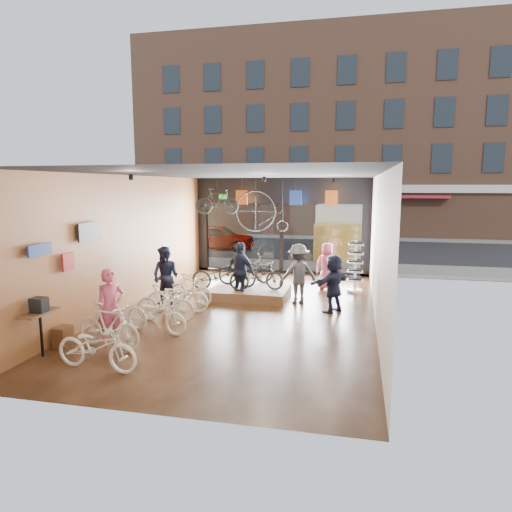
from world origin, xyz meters
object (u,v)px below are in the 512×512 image
(display_platform, at_px, (250,293))
(floor_bike_2, at_px, (156,315))
(floor_bike_3, at_px, (165,303))
(hung_bike, at_px, (217,201))
(customer_1, at_px, (166,277))
(penny_farthing, at_px, (264,213))
(box_truck, at_px, (339,230))
(floor_bike_4, at_px, (178,296))
(display_bike_right, at_px, (246,269))
(customer_5, at_px, (333,283))
(floor_bike_5, at_px, (191,289))
(floor_bike_0, at_px, (97,347))
(floor_bike_1, at_px, (109,326))
(customer_3, at_px, (298,274))
(customer_2, at_px, (241,272))
(display_bike_left, at_px, (220,275))
(display_bike_mid, at_px, (261,275))
(street_car, at_px, (218,237))
(customer_0, at_px, (111,307))
(sunglasses_rack, at_px, (355,267))
(customer_4, at_px, (327,266))

(display_platform, bearing_deg, floor_bike_2, -109.46)
(floor_bike_3, height_order, hung_bike, hung_bike)
(customer_1, xyz_separation_m, penny_farthing, (1.95, 4.67, 1.62))
(box_truck, relative_size, floor_bike_4, 3.76)
(display_bike_right, bearing_deg, customer_5, -144.68)
(floor_bike_4, relative_size, floor_bike_5, 1.15)
(floor_bike_0, bearing_deg, floor_bike_5, 5.72)
(floor_bike_1, xyz_separation_m, customer_3, (3.49, 4.75, 0.39))
(customer_2, relative_size, hung_bike, 1.14)
(display_bike_right, bearing_deg, display_bike_left, 130.49)
(floor_bike_5, xyz_separation_m, penny_farthing, (1.35, 4.26, 2.05))
(display_platform, bearing_deg, display_bike_left, -149.07)
(floor_bike_1, height_order, display_bike_mid, display_bike_mid)
(floor_bike_2, height_order, customer_2, customer_2)
(floor_bike_1, height_order, floor_bike_3, floor_bike_1)
(street_car, bearing_deg, customer_0, -171.47)
(floor_bike_0, relative_size, customer_0, 1.03)
(box_truck, height_order, floor_bike_5, box_truck)
(floor_bike_1, height_order, display_platform, floor_bike_1)
(customer_2, bearing_deg, customer_1, 59.26)
(box_truck, bearing_deg, floor_bike_5, -110.31)
(floor_bike_1, height_order, floor_bike_4, floor_bike_1)
(floor_bike_0, distance_m, display_bike_left, 5.79)
(street_car, distance_m, display_bike_right, 10.55)
(penny_farthing, bearing_deg, hung_bike, -163.62)
(floor_bike_1, bearing_deg, sunglasses_rack, -25.11)
(hung_bike, bearing_deg, customer_5, -144.69)
(floor_bike_1, bearing_deg, display_bike_left, -0.42)
(customer_0, height_order, hung_bike, hung_bike)
(floor_bike_4, height_order, customer_1, customer_1)
(display_bike_mid, relative_size, customer_5, 0.93)
(floor_bike_3, height_order, display_bike_right, display_bike_right)
(customer_3, bearing_deg, display_platform, -38.59)
(floor_bike_3, distance_m, sunglasses_rack, 6.54)
(floor_bike_2, xyz_separation_m, floor_bike_3, (-0.17, 0.93, 0.04))
(floor_bike_5, bearing_deg, customer_0, -170.92)
(floor_bike_4, distance_m, sunglasses_rack, 5.99)
(floor_bike_1, bearing_deg, customer_5, -35.73)
(display_bike_mid, distance_m, sunglasses_rack, 3.24)
(floor_bike_1, distance_m, customer_0, 0.46)
(floor_bike_2, distance_m, customer_5, 4.92)
(floor_bike_1, distance_m, customer_4, 8.02)
(penny_farthing, bearing_deg, customer_2, -90.02)
(floor_bike_3, height_order, customer_1, customer_1)
(customer_1, distance_m, hung_bike, 4.66)
(customer_0, bearing_deg, hung_bike, 43.54)
(floor_bike_4, height_order, customer_4, customer_4)
(display_bike_right, bearing_deg, floor_bike_1, 140.25)
(display_platform, bearing_deg, floor_bike_0, -103.81)
(customer_0, height_order, sunglasses_rack, sunglasses_rack)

